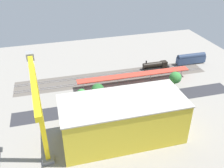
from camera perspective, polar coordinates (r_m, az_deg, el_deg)
name	(u,v)px	position (r m, az deg, el deg)	size (l,w,h in m)	color
ground_plane	(126,98)	(111.88, 3.22, -3.12)	(155.35, 155.35, 0.00)	gray
rail_bed	(114,77)	(128.19, 0.35, 1.63)	(97.10, 13.97, 0.01)	#5B544C
street_asphalt	(129,102)	(109.06, 3.83, -4.12)	(97.10, 9.00, 0.01)	#2D2D33
track_rails	(114,77)	(128.10, 0.35, 1.70)	(97.08, 9.41, 0.12)	#9E9EA8
platform_canopy_near	(135,75)	(122.01, 5.17, 2.10)	(56.30, 5.29, 4.38)	#C63D2D
locomotive	(156,65)	(138.06, 10.03, 4.22)	(14.96, 3.15, 5.20)	black
passenger_coach	(191,59)	(147.37, 17.53, 5.54)	(16.92, 3.46, 6.13)	black
parked_car_0	(157,100)	(110.26, 10.15, -3.70)	(4.66, 1.75, 1.69)	black
parked_car_1	(144,103)	(107.63, 7.21, -4.38)	(4.80, 1.87, 1.60)	black
parked_car_2	(130,105)	(106.10, 4.15, -4.71)	(4.09, 1.93, 1.82)	black
parked_car_3	(114,109)	(103.61, 0.57, -5.66)	(4.21, 1.92, 1.57)	black
parked_car_4	(98,111)	(102.63, -3.16, -6.08)	(4.80, 2.12, 1.68)	black
parked_car_5	(84,113)	(101.63, -6.28, -6.62)	(4.57, 1.86, 1.81)	black
parked_car_6	(66,117)	(100.80, -10.52, -7.41)	(4.26, 2.08, 1.64)	black
construction_building	(123,120)	(86.79, 2.41, -8.13)	(41.48, 17.86, 15.29)	yellow
construction_roof_slab	(123,101)	(82.15, 2.53, -3.84)	(42.08, 18.46, 0.40)	#B7B2A8
tower_crane	(39,111)	(70.05, -16.18, -5.96)	(3.60, 29.68, 35.53)	gray
box_truck_0	(118,111)	(100.94, 1.48, -6.12)	(9.90, 3.29, 3.28)	black
box_truck_1	(146,103)	(106.59, 7.71, -4.21)	(9.22, 3.35, 3.30)	black
box_truck_2	(135,105)	(104.85, 5.29, -4.73)	(8.71, 2.61, 3.19)	black
street_tree_0	(97,91)	(107.16, -3.37, -1.67)	(5.16, 5.16, 7.47)	brown
street_tree_1	(82,94)	(107.23, -6.92, -2.20)	(4.21, 4.21, 6.45)	brown
street_tree_2	(98,90)	(108.02, -3.26, -1.40)	(5.78, 5.78, 7.76)	brown
street_tree_3	(175,78)	(120.05, 14.22, 1.42)	(5.63, 5.63, 8.22)	brown
traffic_light	(134,99)	(102.86, 4.94, -3.49)	(0.50, 0.36, 6.86)	#333333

